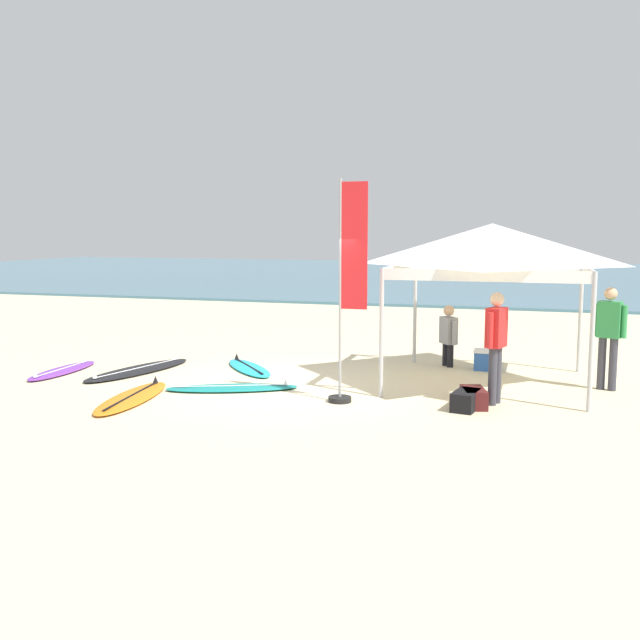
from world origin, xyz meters
name	(u,v)px	position (x,y,z in m)	size (l,w,h in m)	color
ground_plane	(298,385)	(0.00, 0.00, 0.00)	(80.00, 80.00, 0.00)	beige
sea	(470,275)	(0.00, 30.93, 0.05)	(80.00, 36.00, 0.10)	teal
canopy_tent	(492,245)	(3.10, 1.12, 2.39)	(3.22, 3.22, 2.75)	#B7B7BC
surfboard_black	(138,370)	(-3.24, 0.20, 0.04)	(1.25, 2.68, 0.19)	black
surfboard_teal	(233,388)	(-0.91, -0.67, 0.04)	(2.25, 1.39, 0.19)	#19847F
surfboard_orange	(132,397)	(-2.13, -1.76, 0.04)	(0.93, 2.35, 0.19)	orange
surfboard_purple	(62,370)	(-4.56, -0.28, 0.04)	(0.62, 1.97, 0.19)	purple
surfboard_cyan	(249,368)	(-1.34, 1.01, 0.04)	(1.68, 1.83, 0.19)	#23B2CC
person_red	(496,340)	(3.30, -0.35, 0.99)	(0.32, 0.53, 1.71)	#383842
person_green	(609,331)	(5.02, 1.19, 0.99)	(0.53, 0.32, 1.71)	#383842
person_grey	(448,333)	(2.24, 2.48, 0.66)	(0.39, 0.47, 1.20)	black
banner_flag	(347,301)	(1.13, -0.93, 1.57)	(0.60, 0.36, 3.40)	#99999E
gear_bag_near_tent	(466,400)	(2.92, -0.83, 0.14)	(0.60, 0.32, 0.28)	black
gear_bag_by_pole	(474,398)	(3.02, -0.63, 0.14)	(0.60, 0.32, 0.28)	#4C1919
cooler_box	(487,360)	(3.01, 2.32, 0.20)	(0.50, 0.36, 0.39)	#2D60B7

